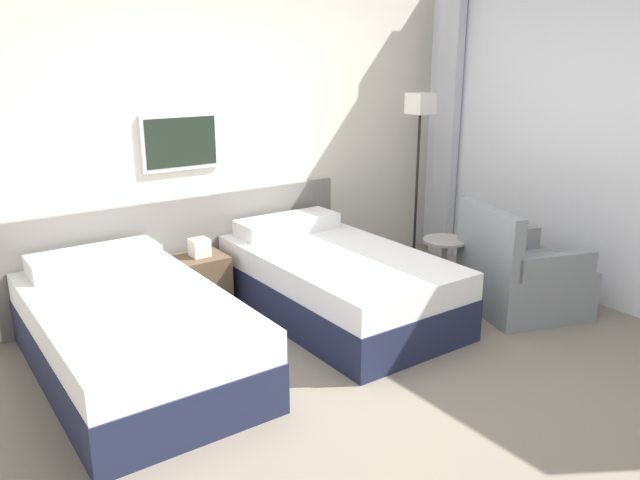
% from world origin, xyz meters
% --- Properties ---
extents(ground_plane, '(16.00, 16.00, 0.00)m').
position_xyz_m(ground_plane, '(0.00, 0.00, 0.00)').
color(ground_plane, slate).
extents(wall_headboard, '(10.00, 0.10, 2.70)m').
position_xyz_m(wall_headboard, '(-0.02, 2.04, 1.30)').
color(wall_headboard, beige).
rests_on(wall_headboard, ground_plane).
extents(wall_window, '(0.21, 4.51, 2.70)m').
position_xyz_m(wall_window, '(2.42, -0.14, 1.34)').
color(wall_window, white).
rests_on(wall_window, ground_plane).
extents(bed_near_door, '(1.10, 1.92, 0.64)m').
position_xyz_m(bed_near_door, '(-1.12, 1.02, 0.27)').
color(bed_near_door, '#1E233D').
rests_on(bed_near_door, ground_plane).
extents(bed_near_window, '(1.10, 1.92, 0.64)m').
position_xyz_m(bed_near_window, '(0.51, 1.02, 0.27)').
color(bed_near_window, '#1E233D').
rests_on(bed_near_window, ground_plane).
extents(nightstand, '(0.38, 0.36, 0.58)m').
position_xyz_m(nightstand, '(-0.30, 1.75, 0.23)').
color(nightstand, brown).
rests_on(nightstand, ground_plane).
extents(floor_lamp, '(0.24, 0.24, 1.64)m').
position_xyz_m(floor_lamp, '(1.77, 1.48, 1.31)').
color(floor_lamp, black).
rests_on(floor_lamp, ground_plane).
extents(side_table, '(0.37, 0.37, 0.50)m').
position_xyz_m(side_table, '(1.47, 0.81, 0.34)').
color(side_table, gray).
rests_on(side_table, ground_plane).
extents(armchair, '(1.00, 1.00, 0.86)m').
position_xyz_m(armchair, '(1.75, 0.25, 0.27)').
color(armchair, gray).
rests_on(armchair, ground_plane).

